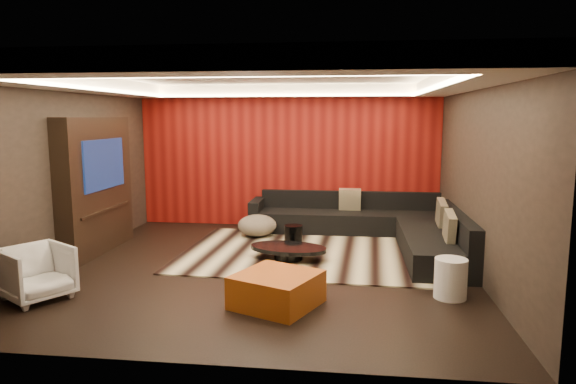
# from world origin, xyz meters

# --- Properties ---
(floor) EXTENTS (6.00, 6.00, 0.02)m
(floor) POSITION_xyz_m (0.00, 0.00, -0.01)
(floor) COLOR black
(floor) RESTS_ON ground
(ceiling) EXTENTS (6.00, 6.00, 0.02)m
(ceiling) POSITION_xyz_m (0.00, 0.00, 2.81)
(ceiling) COLOR silver
(ceiling) RESTS_ON ground
(wall_back) EXTENTS (6.00, 0.02, 2.80)m
(wall_back) POSITION_xyz_m (0.00, 3.01, 1.40)
(wall_back) COLOR black
(wall_back) RESTS_ON ground
(wall_left) EXTENTS (0.02, 6.00, 2.80)m
(wall_left) POSITION_xyz_m (-3.01, 0.00, 1.40)
(wall_left) COLOR black
(wall_left) RESTS_ON ground
(wall_right) EXTENTS (0.02, 6.00, 2.80)m
(wall_right) POSITION_xyz_m (3.01, 0.00, 1.40)
(wall_right) COLOR black
(wall_right) RESTS_ON ground
(red_feature_wall) EXTENTS (5.98, 0.05, 2.78)m
(red_feature_wall) POSITION_xyz_m (0.00, 2.97, 1.40)
(red_feature_wall) COLOR #6B0C0A
(red_feature_wall) RESTS_ON ground
(soffit_back) EXTENTS (6.00, 0.60, 0.22)m
(soffit_back) POSITION_xyz_m (0.00, 2.70, 2.69)
(soffit_back) COLOR silver
(soffit_back) RESTS_ON ground
(soffit_front) EXTENTS (6.00, 0.60, 0.22)m
(soffit_front) POSITION_xyz_m (0.00, -2.70, 2.69)
(soffit_front) COLOR silver
(soffit_front) RESTS_ON ground
(soffit_left) EXTENTS (0.60, 4.80, 0.22)m
(soffit_left) POSITION_xyz_m (-2.70, 0.00, 2.69)
(soffit_left) COLOR silver
(soffit_left) RESTS_ON ground
(soffit_right) EXTENTS (0.60, 4.80, 0.22)m
(soffit_right) POSITION_xyz_m (2.70, 0.00, 2.69)
(soffit_right) COLOR silver
(soffit_right) RESTS_ON ground
(cove_back) EXTENTS (4.80, 0.08, 0.04)m
(cove_back) POSITION_xyz_m (0.00, 2.36, 2.60)
(cove_back) COLOR #FFD899
(cove_back) RESTS_ON ground
(cove_front) EXTENTS (4.80, 0.08, 0.04)m
(cove_front) POSITION_xyz_m (0.00, -2.36, 2.60)
(cove_front) COLOR #FFD899
(cove_front) RESTS_ON ground
(cove_left) EXTENTS (0.08, 4.80, 0.04)m
(cove_left) POSITION_xyz_m (-2.36, 0.00, 2.60)
(cove_left) COLOR #FFD899
(cove_left) RESTS_ON ground
(cove_right) EXTENTS (0.08, 4.80, 0.04)m
(cove_right) POSITION_xyz_m (2.36, 0.00, 2.60)
(cove_right) COLOR #FFD899
(cove_right) RESTS_ON ground
(tv_surround) EXTENTS (0.30, 2.00, 2.20)m
(tv_surround) POSITION_xyz_m (-2.85, 0.60, 1.10)
(tv_surround) COLOR black
(tv_surround) RESTS_ON ground
(tv_screen) EXTENTS (0.04, 1.30, 0.80)m
(tv_screen) POSITION_xyz_m (-2.69, 0.60, 1.45)
(tv_screen) COLOR black
(tv_screen) RESTS_ON ground
(tv_shelf) EXTENTS (0.04, 1.60, 0.04)m
(tv_shelf) POSITION_xyz_m (-2.69, 0.60, 0.70)
(tv_shelf) COLOR black
(tv_shelf) RESTS_ON ground
(rug) EXTENTS (4.12, 3.16, 0.02)m
(rug) POSITION_xyz_m (0.58, 0.90, 0.01)
(rug) COLOR beige
(rug) RESTS_ON floor
(coffee_table) EXTENTS (1.41, 1.41, 0.20)m
(coffee_table) POSITION_xyz_m (0.32, 0.45, 0.12)
(coffee_table) COLOR black
(coffee_table) RESTS_ON rug
(drum_stool) EXTENTS (0.38, 0.38, 0.36)m
(drum_stool) POSITION_xyz_m (0.31, 1.24, 0.20)
(drum_stool) COLOR black
(drum_stool) RESTS_ON rug
(striped_pouf) EXTENTS (0.74, 0.74, 0.39)m
(striped_pouf) POSITION_xyz_m (-0.44, 1.93, 0.22)
(striped_pouf) COLOR #C2B096
(striped_pouf) RESTS_ON rug
(white_side_table) EXTENTS (0.50, 0.50, 0.49)m
(white_side_table) POSITION_xyz_m (2.50, -0.96, 0.25)
(white_side_table) COLOR white
(white_side_table) RESTS_ON floor
(orange_ottoman) EXTENTS (1.15, 1.15, 0.39)m
(orange_ottoman) POSITION_xyz_m (0.42, -1.47, 0.19)
(orange_ottoman) COLOR #AA5616
(orange_ottoman) RESTS_ON floor
(armchair) EXTENTS (0.99, 0.99, 0.66)m
(armchair) POSITION_xyz_m (-2.50, -1.62, 0.33)
(armchair) COLOR silver
(armchair) RESTS_ON floor
(sectional_sofa) EXTENTS (3.65, 3.50, 0.75)m
(sectional_sofa) POSITION_xyz_m (1.73, 1.86, 0.26)
(sectional_sofa) COLOR black
(sectional_sofa) RESTS_ON floor
(throw_pillows) EXTENTS (1.78, 2.69, 0.50)m
(throw_pillows) POSITION_xyz_m (2.24, 1.46, 0.62)
(throw_pillows) COLOR beige
(throw_pillows) RESTS_ON sectional_sofa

